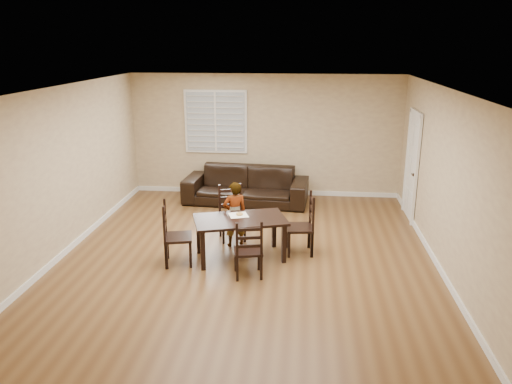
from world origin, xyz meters
TOP-DOWN VIEW (x-y plane):
  - ground at (0.00, 0.00)m, footprint 7.00×7.00m
  - room at (0.04, 0.18)m, footprint 6.04×7.04m
  - dining_table at (-0.10, -0.07)m, footprint 1.61×1.20m
  - chair_near at (-0.38, 0.81)m, footprint 0.54×0.52m
  - chair_far at (0.12, -0.80)m, footprint 0.48×0.46m
  - chair_left at (-1.16, -0.40)m, footprint 0.52×0.54m
  - chair_right at (0.96, 0.24)m, footprint 0.48×0.50m
  - child at (-0.26, 0.43)m, footprint 0.49×0.41m
  - napkin at (-0.15, 0.08)m, footprint 0.37×0.37m
  - donut at (-0.13, 0.09)m, footprint 0.11×0.11m
  - sofa at (-0.35, 2.80)m, footprint 2.71×1.23m

SIDE VIEW (x-z plane):
  - ground at x=0.00m, z-range 0.00..0.00m
  - sofa at x=-0.35m, z-range 0.00..0.77m
  - chair_far at x=0.12m, z-range -0.04..0.87m
  - chair_near at x=-0.38m, z-range -0.04..0.92m
  - chair_left at x=-1.16m, z-range -0.05..0.97m
  - chair_right at x=0.96m, z-range -0.05..0.97m
  - child at x=-0.26m, z-range 0.00..1.13m
  - dining_table at x=-0.10m, z-range 0.25..0.92m
  - napkin at x=-0.15m, z-range 0.67..0.68m
  - donut at x=-0.13m, z-range 0.68..0.72m
  - room at x=0.04m, z-range 0.45..3.17m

